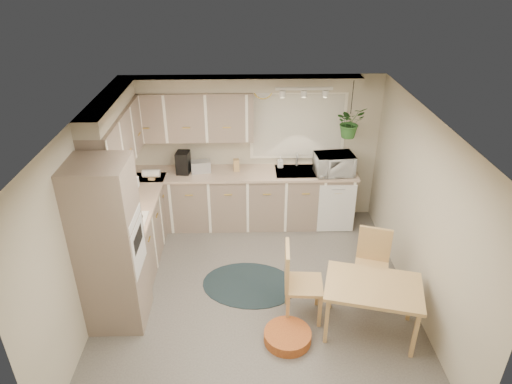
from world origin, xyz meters
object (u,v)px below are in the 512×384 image
dining_table (370,308)px  microwave (334,162)px  braided_rug (249,285)px  chair_back (371,267)px  pet_bed (288,336)px  chair_left (304,283)px

dining_table → microwave: 2.50m
braided_rug → chair_back: bearing=-9.7°
microwave → chair_back: bearing=-89.2°
chair_back → pet_bed: 1.40m
microwave → pet_bed: bearing=-115.9°
chair_back → chair_left: bearing=37.1°
chair_back → braided_rug: 1.64m
dining_table → chair_back: (0.14, 0.60, 0.13)m
pet_bed → microwave: microwave is taller
dining_table → microwave: microwave is taller
dining_table → chair_left: size_ratio=1.08×
pet_bed → chair_back: bearing=33.7°
chair_left → pet_bed: 0.65m
dining_table → braided_rug: (-1.40, 0.87, -0.33)m
chair_left → microwave: bearing=165.8°
chair_left → chair_back: bearing=113.2°
dining_table → microwave: (-0.07, 2.37, 0.80)m
dining_table → pet_bed: bearing=-171.6°
pet_bed → microwave: size_ratio=0.94×
braided_rug → microwave: microwave is taller
pet_bed → microwave: 2.88m
chair_left → chair_back: chair_left is taller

